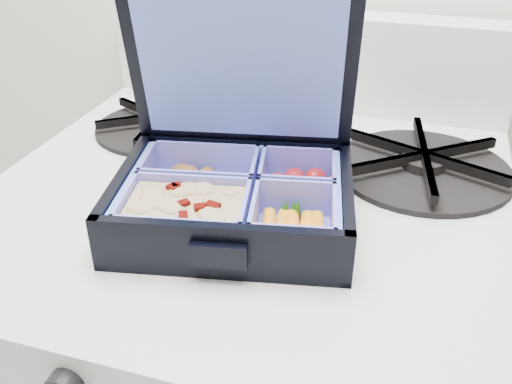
% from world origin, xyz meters
% --- Properties ---
extents(bento_box, '(0.25, 0.21, 0.05)m').
position_xyz_m(bento_box, '(-0.47, 1.63, 0.84)').
color(bento_box, black).
rests_on(bento_box, stove).
extents(burner_grate, '(0.25, 0.25, 0.03)m').
position_xyz_m(burner_grate, '(-0.30, 1.79, 0.83)').
color(burner_grate, black).
rests_on(burner_grate, stove).
extents(burner_grate_rear, '(0.22, 0.22, 0.02)m').
position_xyz_m(burner_grate_rear, '(-0.63, 1.81, 0.82)').
color(burner_grate_rear, black).
rests_on(burner_grate_rear, stove).
extents(fork, '(0.05, 0.17, 0.01)m').
position_xyz_m(fork, '(-0.44, 1.75, 0.82)').
color(fork, silver).
rests_on(fork, stove).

